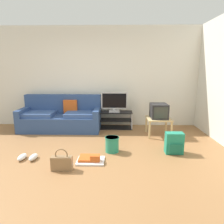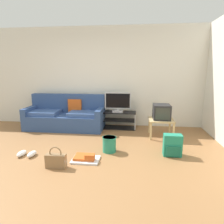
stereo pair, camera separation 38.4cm
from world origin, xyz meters
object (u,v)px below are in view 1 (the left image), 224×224
at_px(side_table, 159,120).
at_px(backpack, 174,143).
at_px(couch, 62,117).
at_px(flat_tv, 114,102).
at_px(sneakers_pair, 28,157).
at_px(handbag, 62,163).
at_px(cleaning_bucket, 112,144).
at_px(tv_stand, 114,120).
at_px(floor_tray, 90,159).
at_px(crt_tv, 159,111).

bearing_deg(side_table, backpack, -85.58).
relative_size(couch, flat_tv, 2.98).
bearing_deg(couch, sneakers_pair, -93.38).
relative_size(handbag, cleaning_bucket, 1.22).
relative_size(tv_stand, backpack, 2.38).
height_order(backpack, sneakers_pair, backpack).
distance_m(backpack, sneakers_pair, 2.68).
distance_m(sneakers_pair, floor_tray, 1.12).
bearing_deg(sneakers_pair, couch, 86.62).
height_order(cleaning_bucket, sneakers_pair, cleaning_bucket).
relative_size(side_table, crt_tv, 1.25).
bearing_deg(tv_stand, side_table, -28.82).
xyz_separation_m(side_table, crt_tv, (0.00, 0.02, 0.23)).
bearing_deg(floor_tray, backpack, 14.18).
distance_m(cleaning_bucket, floor_tray, 0.58).
bearing_deg(backpack, handbag, -142.12).
bearing_deg(cleaning_bucket, tv_stand, 89.15).
xyz_separation_m(couch, crt_tv, (2.46, -0.43, 0.27)).
bearing_deg(cleaning_bucket, side_table, 42.79).
height_order(couch, sneakers_pair, couch).
relative_size(tv_stand, handbag, 2.68).
distance_m(side_table, floor_tray, 2.08).
xyz_separation_m(couch, flat_tv, (1.40, 0.12, 0.38)).
bearing_deg(cleaning_bucket, floor_tray, -130.03).
distance_m(side_table, sneakers_pair, 2.94).
bearing_deg(tv_stand, handbag, -108.88).
height_order(tv_stand, flat_tv, flat_tv).
height_order(side_table, sneakers_pair, side_table).
bearing_deg(handbag, couch, 105.29).
height_order(couch, backpack, couch).
relative_size(backpack, handbag, 1.13).
xyz_separation_m(tv_stand, cleaning_bucket, (-0.02, -1.60, -0.07)).
relative_size(flat_tv, handbag, 1.92).
distance_m(backpack, cleaning_bucket, 1.17).
height_order(flat_tv, floor_tray, flat_tv).
xyz_separation_m(handbag, floor_tray, (0.41, 0.30, -0.09)).
height_order(side_table, crt_tv, crt_tv).
height_order(tv_stand, backpack, tv_stand).
distance_m(couch, side_table, 2.50).
bearing_deg(couch, backpack, -30.55).
bearing_deg(tv_stand, floor_tray, -100.85).
bearing_deg(crt_tv, tv_stand, 151.85).
distance_m(side_table, crt_tv, 0.23).
xyz_separation_m(cleaning_bucket, sneakers_pair, (-1.48, -0.38, -0.11)).
distance_m(tv_stand, handbag, 2.46).
distance_m(tv_stand, cleaning_bucket, 1.60).
xyz_separation_m(flat_tv, sneakers_pair, (-1.50, -1.96, -0.66)).
distance_m(flat_tv, handbag, 2.51).
bearing_deg(backpack, cleaning_bucket, -163.87).
bearing_deg(handbag, backpack, 19.47).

